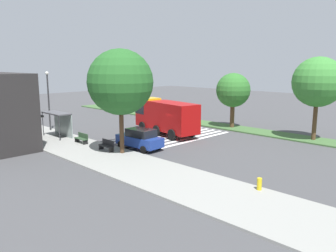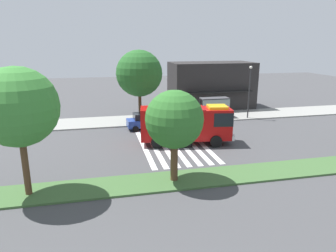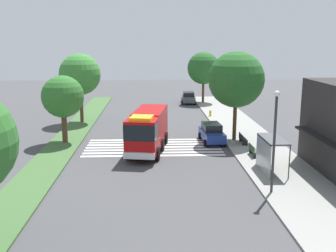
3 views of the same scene
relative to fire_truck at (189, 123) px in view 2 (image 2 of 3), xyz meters
The scene contains 15 objects.
ground_plane 3.64m from the fire_truck, behind, with size 120.00×120.00×0.00m, color #424244.
sidewalk 10.40m from the fire_truck, 107.04° to the left, with size 60.00×5.15×0.14m, color gray.
median_strip 8.50m from the fire_truck, 111.23° to the right, with size 60.00×3.00×0.14m, color #3D6033.
crosswalk 2.55m from the fire_truck, 161.85° to the left, with size 5.85×12.07×0.01m.
fire_truck is the anchor object (origin of this frame).
parked_car_mid 6.83m from the fire_truck, 117.18° to the left, with size 4.38×2.20×1.79m.
bus_stop_shelter 10.52m from the fire_truck, 55.51° to the left, with size 3.50×1.40×2.46m.
bench_near_shelter 9.00m from the fire_truck, 77.27° to the left, with size 1.60×0.50×0.90m.
bench_west_of_shelter 9.01m from the fire_truck, 102.80° to the left, with size 1.60×0.50×0.90m.
street_lamp 12.77m from the fire_truck, 38.13° to the left, with size 0.36×0.36×6.36m.
storefront_building 17.16m from the fire_truck, 62.92° to the left, with size 11.61×6.60×6.51m.
sidewalk_tree_west 9.69m from the fire_truck, 112.74° to the left, with size 5.20×5.20×8.33m.
median_tree_far_west 15.19m from the fire_truck, 148.47° to the right, with size 4.68×4.68×7.83m.
median_tree_west 8.71m from the fire_truck, 113.11° to the right, with size 3.85×3.85×6.17m.
fire_hydrant 17.44m from the fire_truck, 153.70° to the left, with size 0.28×0.28×0.70m, color gold.
Camera 2 is at (-4.99, -27.17, 9.23)m, focal length 33.16 mm.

